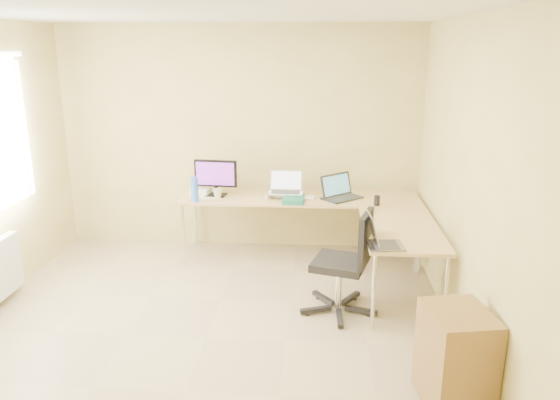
# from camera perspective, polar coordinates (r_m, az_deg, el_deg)

# --- Properties ---
(floor) EXTENTS (4.50, 4.50, 0.00)m
(floor) POSITION_cam_1_polar(r_m,az_deg,el_deg) (4.68, -7.91, -14.34)
(floor) COLOR tan
(floor) RESTS_ON ground
(ceiling) EXTENTS (4.50, 4.50, 0.00)m
(ceiling) POSITION_cam_1_polar(r_m,az_deg,el_deg) (4.05, -9.41, 19.29)
(ceiling) COLOR white
(ceiling) RESTS_ON ground
(wall_back) EXTENTS (4.50, 0.00, 4.50)m
(wall_back) POSITION_cam_1_polar(r_m,az_deg,el_deg) (6.34, -4.27, 6.47)
(wall_back) COLOR #E0CE88
(wall_back) RESTS_ON ground
(wall_front) EXTENTS (4.50, 0.00, 4.50)m
(wall_front) POSITION_cam_1_polar(r_m,az_deg,el_deg) (2.19, -21.52, -14.20)
(wall_front) COLOR #E0CE88
(wall_front) RESTS_ON ground
(wall_right) EXTENTS (0.00, 4.50, 4.50)m
(wall_right) POSITION_cam_1_polar(r_m,az_deg,el_deg) (4.26, 20.22, 0.65)
(wall_right) COLOR #E0CE88
(wall_right) RESTS_ON ground
(desk_main) EXTENTS (2.65, 0.70, 0.73)m
(desk_main) POSITION_cam_1_polar(r_m,az_deg,el_deg) (6.13, 2.12, -2.88)
(desk_main) COLOR tan
(desk_main) RESTS_ON ground
(desk_return) EXTENTS (0.70, 1.30, 0.73)m
(desk_return) POSITION_cam_1_polar(r_m,az_deg,el_deg) (5.25, 12.51, -6.62)
(desk_return) COLOR tan
(desk_return) RESTS_ON ground
(monitor) EXTENTS (0.49, 0.20, 0.41)m
(monitor) POSITION_cam_1_polar(r_m,az_deg,el_deg) (6.03, -6.83, 2.35)
(monitor) COLOR black
(monitor) RESTS_ON desk_main
(book_stack) EXTENTS (0.23, 0.31, 0.05)m
(book_stack) POSITION_cam_1_polar(r_m,az_deg,el_deg) (5.82, 1.45, 0.11)
(book_stack) COLOR #15604A
(book_stack) RESTS_ON desk_main
(laptop_center) EXTENTS (0.38, 0.29, 0.24)m
(laptop_center) POSITION_cam_1_polar(r_m,az_deg,el_deg) (5.91, 0.60, 1.85)
(laptop_center) COLOR #BCBCBC
(laptop_center) RESTS_ON desk_main
(laptop_black) EXTENTS (0.52, 0.51, 0.27)m
(laptop_black) POSITION_cam_1_polar(r_m,az_deg,el_deg) (5.93, 6.62, 1.38)
(laptop_black) COLOR #242424
(laptop_black) RESTS_ON desk_main
(keyboard) EXTENTS (0.44, 0.20, 0.02)m
(keyboard) POSITION_cam_1_polar(r_m,az_deg,el_deg) (5.96, 1.75, 0.35)
(keyboard) COLOR white
(keyboard) RESTS_ON desk_main
(mouse) EXTENTS (0.09, 0.07, 0.03)m
(mouse) POSITION_cam_1_polar(r_m,az_deg,el_deg) (5.88, 2.65, 0.16)
(mouse) COLOR white
(mouse) RESTS_ON desk_main
(mug) EXTENTS (0.13, 0.13, 0.10)m
(mug) POSITION_cam_1_polar(r_m,az_deg,el_deg) (5.98, -6.62, 0.71)
(mug) COLOR silver
(mug) RESTS_ON desk_main
(cd_stack) EXTENTS (0.15, 0.15, 0.03)m
(cd_stack) POSITION_cam_1_polar(r_m,az_deg,el_deg) (6.03, -1.22, 0.59)
(cd_stack) COLOR silver
(cd_stack) RESTS_ON desk_main
(water_bottle) EXTENTS (0.08, 0.08, 0.27)m
(water_bottle) POSITION_cam_1_polar(r_m,az_deg,el_deg) (5.84, -9.04, 1.11)
(water_bottle) COLOR blue
(water_bottle) RESTS_ON desk_main
(papers) EXTENTS (0.27, 0.32, 0.01)m
(papers) POSITION_cam_1_polar(r_m,az_deg,el_deg) (6.06, -7.49, 0.41)
(papers) COLOR silver
(papers) RESTS_ON desk_main
(white_box) EXTENTS (0.24, 0.20, 0.08)m
(white_box) POSITION_cam_1_polar(r_m,az_deg,el_deg) (6.13, -8.42, 0.91)
(white_box) COLOR white
(white_box) RESTS_ON desk_main
(desk_fan) EXTENTS (0.21, 0.21, 0.25)m
(desk_fan) POSITION_cam_1_polar(r_m,az_deg,el_deg) (6.31, -7.99, 2.15)
(desk_fan) COLOR white
(desk_fan) RESTS_ON desk_main
(black_cup) EXTENTS (0.08, 0.08, 0.11)m
(black_cup) POSITION_cam_1_polar(r_m,az_deg,el_deg) (5.75, 10.23, -0.06)
(black_cup) COLOR black
(black_cup) RESTS_ON desk_main
(laptop_return) EXTENTS (0.37, 0.30, 0.23)m
(laptop_return) POSITION_cam_1_polar(r_m,az_deg,el_deg) (4.59, 11.19, -3.51)
(laptop_return) COLOR #9090A6
(laptop_return) RESTS_ON desk_return
(office_chair) EXTENTS (0.73, 0.73, 0.98)m
(office_chair) POSITION_cam_1_polar(r_m,az_deg,el_deg) (4.89, 6.33, -6.37)
(office_chair) COLOR black
(office_chair) RESTS_ON ground
(cabinet) EXTENTS (0.48, 0.55, 0.68)m
(cabinet) POSITION_cam_1_polar(r_m,az_deg,el_deg) (3.91, 18.13, -15.61)
(cabinet) COLOR brown
(cabinet) RESTS_ON ground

